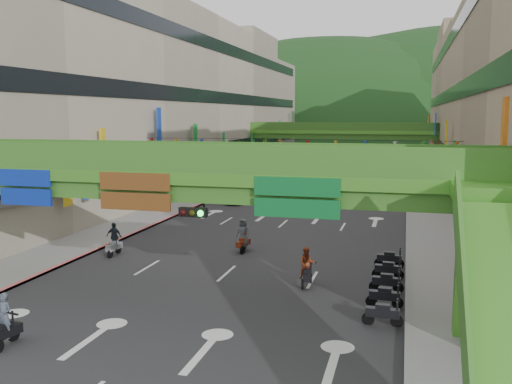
{
  "coord_description": "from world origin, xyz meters",
  "views": [
    {
      "loc": [
        8.83,
        -15.43,
        8.23
      ],
      "look_at": [
        0.0,
        18.0,
        3.5
      ],
      "focal_mm": 40.0,
      "sensor_mm": 36.0,
      "label": 1
    }
  ],
  "objects": [
    {
      "name": "hill_left",
      "position": [
        -15.0,
        160.0,
        0.0
      ],
      "size": [
        168.0,
        140.0,
        112.0
      ],
      "primitive_type": "ellipsoid",
      "color": "#1C4419",
      "rests_on": "ground"
    },
    {
      "name": "car_yellow",
      "position": [
        -1.23,
        75.35,
        0.72
      ],
      "size": [
        1.73,
        4.25,
        1.44
      ],
      "primitive_type": "imported",
      "rotation": [
        0.0,
        0.0,
        0.0
      ],
      "color": "yellow",
      "rests_on": "ground"
    },
    {
      "name": "bunting_string",
      "position": [
        0.0,
        30.0,
        5.96
      ],
      "size": [
        26.0,
        0.36,
        0.47
      ],
      "color": "black",
      "rests_on": "ground"
    },
    {
      "name": "curb_right",
      "position": [
        9.1,
        50.0,
        0.09
      ],
      "size": [
        0.2,
        140.0,
        0.18
      ],
      "primitive_type": "cube",
      "color": "gray",
      "rests_on": "ground"
    },
    {
      "name": "pedestrian_dark",
      "position": [
        9.8,
        39.83,
        0.88
      ],
      "size": [
        1.06,
        0.52,
        1.75
      ],
      "primitive_type": "imported",
      "rotation": [
        0.0,
        0.0,
        0.1
      ],
      "color": "#21242B",
      "rests_on": "ground"
    },
    {
      "name": "building_row_right",
      "position": [
        18.93,
        50.0,
        9.46
      ],
      "size": [
        12.8,
        95.0,
        19.0
      ],
      "color": "gray",
      "rests_on": "ground"
    },
    {
      "name": "building_row_left",
      "position": [
        -18.93,
        50.0,
        9.46
      ],
      "size": [
        12.8,
        95.0,
        19.0
      ],
      "color": "#9E937F",
      "rests_on": "ground"
    },
    {
      "name": "pedestrian_red",
      "position": [
        12.2,
        8.0,
        0.93
      ],
      "size": [
        0.93,
        0.74,
        1.85
      ],
      "primitive_type": "imported",
      "rotation": [
        0.0,
        0.0,
        0.05
      ],
      "color": "#A3330C",
      "rests_on": "ground"
    },
    {
      "name": "scooter_rider_far",
      "position": [
        -0.46,
        16.75,
        1.04
      ],
      "size": [
        0.92,
        1.59,
        2.05
      ],
      "color": "maroon",
      "rests_on": "ground"
    },
    {
      "name": "curb_left",
      "position": [
        -9.1,
        50.0,
        0.09
      ],
      "size": [
        0.2,
        140.0,
        0.18
      ],
      "primitive_type": "cube",
      "color": "#CC5959",
      "rests_on": "ground"
    },
    {
      "name": "scooter_rider_left",
      "position": [
        -7.5,
        13.92,
        0.99
      ],
      "size": [
        0.98,
        1.6,
        1.98
      ],
      "color": "gray",
      "rests_on": "ground"
    },
    {
      "name": "car_silver",
      "position": [
        -6.13,
        35.0,
        0.68
      ],
      "size": [
        1.72,
        4.21,
        1.36
      ],
      "primitive_type": "imported",
      "rotation": [
        0.0,
        0.0,
        -0.07
      ],
      "color": "#9E9FA5",
      "rests_on": "ground"
    },
    {
      "name": "scooter_rider_near",
      "position": [
        -4.72,
        1.0,
        0.92
      ],
      "size": [
        0.7,
        1.59,
        1.99
      ],
      "color": "black",
      "rests_on": "ground"
    },
    {
      "name": "sidewalk_left",
      "position": [
        -11.0,
        50.0,
        0.07
      ],
      "size": [
        4.0,
        140.0,
        0.15
      ],
      "primitive_type": "cube",
      "color": "gray",
      "rests_on": "ground"
    },
    {
      "name": "overpass_far",
      "position": [
        0.0,
        65.0,
        5.4
      ],
      "size": [
        28.0,
        2.2,
        7.1
      ],
      "color": "#4C9E2D",
      "rests_on": "ground"
    },
    {
      "name": "pedestrian_blue",
      "position": [
        10.91,
        36.76,
        0.9
      ],
      "size": [
        0.86,
        0.57,
        1.81
      ],
      "primitive_type": "imported",
      "rotation": [
        0.0,
        0.0,
        3.18
      ],
      "color": "#32415C",
      "rests_on": "ground"
    },
    {
      "name": "ground",
      "position": [
        0.0,
        0.0,
        0.0
      ],
      "size": [
        320.0,
        320.0,
        0.0
      ],
      "primitive_type": "plane",
      "color": "black",
      "rests_on": "ground"
    },
    {
      "name": "scooter_rider_mid",
      "position": [
        4.4,
        10.91,
        0.98
      ],
      "size": [
        0.86,
        1.59,
        1.92
      ],
      "color": "black",
      "rests_on": "ground"
    },
    {
      "name": "parked_scooter_row",
      "position": [
        8.15,
        10.91,
        0.52
      ],
      "size": [
        1.6,
        9.35,
        1.08
      ],
      "color": "black",
      "rests_on": "ground"
    },
    {
      "name": "overpass_near",
      "position": [
        0.93,
        5.38,
        5.21
      ],
      "size": [
        28.0,
        12.27,
        7.1
      ],
      "color": "#4C9E2D",
      "rests_on": "ground"
    },
    {
      "name": "hill_right",
      "position": [
        25.0,
        180.0,
        0.0
      ],
      "size": [
        208.0,
        176.0,
        128.0
      ],
      "primitive_type": "ellipsoid",
      "color": "#1C4419",
      "rests_on": "ground"
    },
    {
      "name": "road_slab",
      "position": [
        0.0,
        50.0,
        0.01
      ],
      "size": [
        18.0,
        140.0,
        0.02
      ],
      "primitive_type": "cube",
      "color": "#28282B",
      "rests_on": "ground"
    },
    {
      "name": "sidewalk_right",
      "position": [
        11.0,
        50.0,
        0.07
      ],
      "size": [
        4.0,
        140.0,
        0.15
      ],
      "primitive_type": "cube",
      "color": "gray",
      "rests_on": "ground"
    }
  ]
}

